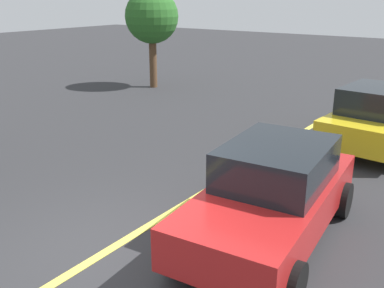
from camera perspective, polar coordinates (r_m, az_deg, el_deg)
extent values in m
plane|color=#2D2D30|center=(7.21, -10.99, -13.53)|extent=(80.00, 80.00, 0.00)
cube|color=#E0D14C|center=(9.24, 2.63, -5.59)|extent=(28.00, 0.16, 0.01)
cube|color=gold|center=(12.43, 23.10, 2.47)|extent=(4.05, 2.14, 0.65)
cube|color=black|center=(12.09, 23.21, 5.25)|extent=(1.99, 1.77, 0.65)
cylinder|color=black|center=(14.01, 20.96, 3.07)|extent=(0.65, 0.26, 0.64)
cylinder|color=black|center=(11.60, 16.51, 0.44)|extent=(0.65, 0.26, 0.64)
cube|color=red|center=(7.23, 10.15, -7.60)|extent=(4.32, 2.10, 0.63)
cube|color=black|center=(7.16, 11.03, -2.39)|extent=(2.14, 1.69, 0.63)
cylinder|color=black|center=(6.00, 12.94, -17.36)|extent=(0.66, 0.28, 0.64)
cylinder|color=black|center=(6.59, -1.77, -13.26)|extent=(0.66, 0.28, 0.64)
cylinder|color=black|center=(8.42, 19.01, -6.84)|extent=(0.66, 0.28, 0.64)
cylinder|color=black|center=(8.85, 8.11, -4.69)|extent=(0.66, 0.28, 0.64)
cylinder|color=#513823|center=(19.23, -5.07, 10.82)|extent=(0.32, 0.32, 2.36)
sphere|color=#286023|center=(19.07, -5.23, 16.15)|extent=(2.23, 2.23, 2.23)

